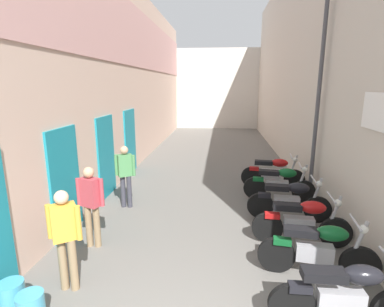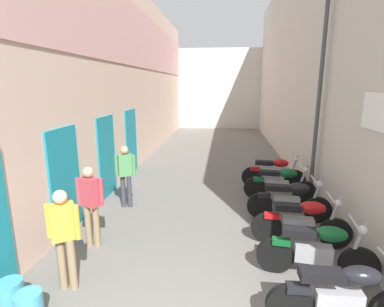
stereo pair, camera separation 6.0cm
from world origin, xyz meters
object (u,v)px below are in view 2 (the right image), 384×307
(street_lamp, at_px, (316,88))
(water_jug_near_door, at_px, (11,295))
(motorcycle_fourth, at_px, (289,199))
(pedestrian_mid_alley, at_px, (90,201))
(motorcycle_second, at_px, (318,249))
(pedestrian_by_doorway, at_px, (64,233))
(pedestrian_further_down, at_px, (125,172))
(motorcycle_fifth, at_px, (280,183))
(motorcycle_nearest, at_px, (344,295))
(motorcycle_sixth, at_px, (274,172))
(motorcycle_third, at_px, (302,221))

(street_lamp, bearing_deg, water_jug_near_door, -138.76)
(motorcycle_fourth, relative_size, pedestrian_mid_alley, 1.18)
(motorcycle_second, xyz_separation_m, water_jug_near_door, (-4.36, -1.16, -0.29))
(pedestrian_by_doorway, distance_m, pedestrian_further_down, 3.12)
(pedestrian_further_down, bearing_deg, motorcycle_second, -32.25)
(motorcycle_second, distance_m, motorcycle_fifth, 3.26)
(motorcycle_fifth, bearing_deg, street_lamp, 1.72)
(pedestrian_by_doorway, relative_size, street_lamp, 0.31)
(motorcycle_nearest, bearing_deg, water_jug_near_door, -178.71)
(motorcycle_fourth, distance_m, pedestrian_further_down, 3.94)
(motorcycle_fourth, distance_m, motorcycle_sixth, 2.20)
(pedestrian_mid_alley, bearing_deg, street_lamp, 30.31)
(motorcycle_nearest, height_order, motorcycle_fourth, same)
(pedestrian_mid_alley, height_order, water_jug_near_door, pedestrian_mid_alley)
(pedestrian_by_doorway, xyz_separation_m, street_lamp, (4.50, 3.94, 2.03))
(pedestrian_further_down, bearing_deg, pedestrian_mid_alley, -91.28)
(motorcycle_third, relative_size, pedestrian_mid_alley, 1.18)
(motorcycle_nearest, xyz_separation_m, pedestrian_further_down, (-3.90, 3.52, 0.42))
(motorcycle_second, xyz_separation_m, pedestrian_further_down, (-3.90, 2.46, 0.42))
(pedestrian_mid_alley, relative_size, street_lamp, 0.31)
(water_jug_near_door, distance_m, street_lamp, 7.27)
(motorcycle_third, relative_size, motorcycle_sixth, 1.00)
(motorcycle_fourth, relative_size, water_jug_near_door, 4.40)
(motorcycle_fourth, height_order, motorcycle_fifth, same)
(pedestrian_further_down, height_order, water_jug_near_door, pedestrian_further_down)
(motorcycle_fourth, bearing_deg, motorcycle_second, -90.00)
(motorcycle_nearest, relative_size, pedestrian_further_down, 1.18)
(motorcycle_third, bearing_deg, pedestrian_further_down, 159.46)
(pedestrian_by_doorway, bearing_deg, motorcycle_third, 23.58)
(motorcycle_second, bearing_deg, pedestrian_by_doorway, -170.18)
(motorcycle_fifth, xyz_separation_m, street_lamp, (0.71, 0.02, 2.45))
(motorcycle_fifth, bearing_deg, motorcycle_second, -90.00)
(motorcycle_fourth, height_order, pedestrian_mid_alley, pedestrian_mid_alley)
(pedestrian_by_doorway, bearing_deg, street_lamp, 41.18)
(motorcycle_nearest, distance_m, pedestrian_further_down, 5.27)
(pedestrian_further_down, height_order, street_lamp, street_lamp)
(pedestrian_mid_alley, relative_size, pedestrian_further_down, 1.00)
(motorcycle_fifth, distance_m, street_lamp, 2.55)
(pedestrian_by_doorway, bearing_deg, motorcycle_fifth, 45.90)
(pedestrian_further_down, xyz_separation_m, street_lamp, (4.61, 0.82, 2.03))
(motorcycle_fifth, height_order, street_lamp, street_lamp)
(motorcycle_fourth, bearing_deg, motorcycle_sixth, 90.00)
(motorcycle_fifth, distance_m, motorcycle_sixth, 1.03)
(pedestrian_by_doorway, bearing_deg, motorcycle_nearest, -6.01)
(motorcycle_sixth, distance_m, pedestrian_further_down, 4.33)
(pedestrian_by_doorway, relative_size, water_jug_near_door, 3.74)
(motorcycle_fifth, bearing_deg, pedestrian_by_doorway, -134.10)
(motorcycle_fourth, bearing_deg, motorcycle_nearest, -90.00)
(motorcycle_nearest, distance_m, motorcycle_fifth, 4.32)
(motorcycle_fourth, height_order, motorcycle_sixth, same)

